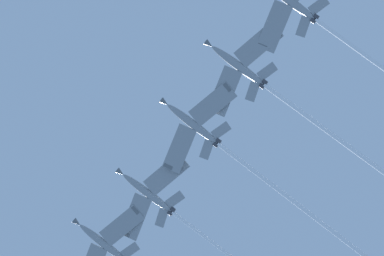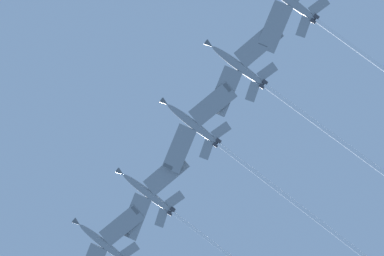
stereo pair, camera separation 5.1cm
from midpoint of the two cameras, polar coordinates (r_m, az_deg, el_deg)
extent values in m
ellipsoid|color=gray|center=(116.89, 8.74, 11.38)|extent=(11.34, 7.18, 3.56)
cube|color=gray|center=(116.45, 7.48, 9.07)|extent=(8.73, 9.04, 0.86)
cube|color=#595E60|center=(116.48, 6.38, 7.36)|extent=(1.79, 1.73, 0.45)
cube|color=gray|center=(116.91, 11.42, 10.79)|extent=(2.43, 3.87, 0.49)
cube|color=gray|center=(116.54, 10.05, 9.02)|extent=(3.85, 3.78, 0.49)
cube|color=#595E60|center=(118.10, 10.63, 9.91)|extent=(2.61, 1.54, 3.20)
cylinder|color=#38383D|center=(116.63, 11.19, 9.85)|extent=(1.38, 1.24, 0.97)
cylinder|color=#38383D|center=(116.56, 10.92, 9.50)|extent=(1.38, 1.24, 0.97)
ellipsoid|color=gray|center=(116.85, 4.19, 5.66)|extent=(11.31, 7.18, 3.82)
cone|color=#595E60|center=(117.61, 1.55, 7.59)|extent=(2.17, 1.92, 1.51)
ellipsoid|color=black|center=(117.64, 3.39, 6.26)|extent=(3.05, 2.28, 1.46)
cube|color=gray|center=(116.55, 6.06, 7.52)|extent=(5.74, 9.61, 0.94)
cube|color=#595E60|center=(116.71, 7.39, 9.05)|extent=(1.91, 1.13, 0.49)
cube|color=gray|center=(117.05, 2.96, 3.34)|extent=(8.73, 9.03, 0.94)
cube|color=#595E60|center=(117.60, 1.91, 1.65)|extent=(1.79, 1.73, 0.49)
cube|color=gray|center=(116.44, 6.83, 5.10)|extent=(2.43, 3.87, 0.53)
cube|color=gray|center=(116.66, 5.50, 3.30)|extent=(3.85, 3.77, 0.53)
cube|color=#595E60|center=(117.93, 6.13, 4.27)|extent=(2.65, 1.57, 3.24)
cylinder|color=#38383D|center=(116.37, 6.61, 4.14)|extent=(1.39, 1.25, 0.99)
cylinder|color=#38383D|center=(116.42, 6.35, 3.79)|extent=(1.39, 1.25, 0.99)
cylinder|color=white|center=(117.36, 14.25, -1.86)|extent=(34.22, 19.33, 9.03)
ellipsoid|color=gray|center=(117.92, 0.05, 0.37)|extent=(11.37, 7.06, 3.73)
cone|color=#595E60|center=(118.63, -2.51, 2.34)|extent=(2.16, 1.91, 1.50)
ellipsoid|color=black|center=(118.69, -0.71, 1.01)|extent=(3.05, 2.26, 1.44)
cube|color=gray|center=(117.02, 1.88, 2.18)|extent=(5.64, 9.60, 0.92)
cube|color=#595E60|center=(116.70, 3.21, 3.69)|extent=(1.90, 1.11, 0.48)
cube|color=gray|center=(118.74, -1.17, -1.89)|extent=(8.67, 9.08, 0.92)
cube|color=#595E60|center=(119.74, -2.20, -3.50)|extent=(1.80, 1.72, 0.48)
cube|color=gray|center=(117.28, 2.64, -0.23)|extent=(2.39, 3.86, 0.52)
cube|color=gray|center=(118.02, 1.31, -1.98)|extent=(3.84, 3.79, 0.52)
cube|color=#595E60|center=(119.02, 1.98, -0.98)|extent=(2.66, 1.53, 3.22)
cylinder|color=#38383D|center=(117.44, 2.41, -1.18)|extent=(1.38, 1.24, 0.98)
cylinder|color=#38383D|center=(117.58, 2.14, -1.52)|extent=(1.38, 1.24, 0.98)
cylinder|color=white|center=(118.35, 9.23, -6.64)|extent=(31.31, 17.20, 7.97)
ellipsoid|color=gray|center=(122.70, -4.06, -5.90)|extent=(11.29, 7.23, 3.81)
cone|color=#595E60|center=(123.41, -6.53, -4.01)|extent=(2.17, 1.93, 1.50)
ellipsoid|color=black|center=(123.45, -4.77, -5.26)|extent=(3.04, 2.29, 1.46)
cube|color=gray|center=(121.10, -2.36, -4.20)|extent=(5.78, 9.62, 0.94)
cube|color=#595E60|center=(120.23, -1.12, -2.74)|extent=(1.91, 1.14, 0.49)
cube|color=gray|center=(124.19, -5.16, -8.02)|extent=(8.75, 9.01, 0.94)
cube|color=#595E60|center=(125.70, -6.10, -9.52)|extent=(1.78, 1.73, 0.49)
cube|color=gray|center=(121.76, -1.58, -6.49)|extent=(2.45, 3.88, 0.53)
cube|color=gray|center=(123.09, -2.80, -8.13)|extent=(3.86, 3.77, 0.53)
cube|color=#595E60|center=(123.75, -2.13, -7.12)|extent=(2.65, 1.58, 3.24)
cylinder|color=#38383D|center=(122.15, -1.78, -7.39)|extent=(1.39, 1.25, 0.99)
cylinder|color=#38383D|center=(122.41, -2.02, -7.71)|extent=(1.39, 1.25, 0.99)
ellipsoid|color=gray|center=(126.99, -8.05, -10.31)|extent=(11.37, 7.08, 3.62)
cone|color=#595E60|center=(127.60, -10.41, -8.42)|extent=(2.15, 1.91, 1.48)
ellipsoid|color=black|center=(127.70, -8.71, -9.65)|extent=(3.05, 2.26, 1.42)
cube|color=gray|center=(124.90, -6.40, -8.77)|extent=(5.66, 9.60, 0.88)
cube|color=#595E60|center=(123.61, -5.19, -7.42)|extent=(1.91, 1.12, 0.46)
cube|color=gray|center=(125.90, -5.66, -10.97)|extent=(2.40, 3.86, 0.50)
cube|color=#595E60|center=(128.06, -6.16, -11.49)|extent=(2.63, 1.52, 3.21)
camera|label=1|loc=(0.03, 89.99, -0.06)|focal=58.85mm
camera|label=2|loc=(0.03, -90.01, 0.06)|focal=58.85mm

